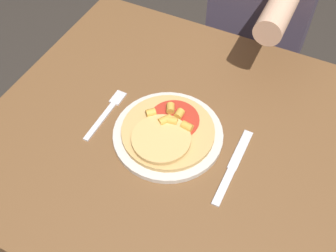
% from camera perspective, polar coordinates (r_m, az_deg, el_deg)
% --- Properties ---
extents(ground_plane, '(8.00, 8.00, 0.00)m').
position_cam_1_polar(ground_plane, '(1.59, 1.21, -17.01)').
color(ground_plane, '#2D2823').
extents(dining_table, '(0.95, 0.83, 0.72)m').
position_cam_1_polar(dining_table, '(1.06, 1.75, -5.20)').
color(dining_table, brown).
rests_on(dining_table, ground_plane).
extents(plate, '(0.27, 0.27, 0.01)m').
position_cam_1_polar(plate, '(0.95, 0.00, -1.23)').
color(plate, beige).
rests_on(plate, dining_table).
extents(pizza, '(0.22, 0.22, 0.04)m').
position_cam_1_polar(pizza, '(0.93, -0.13, -0.75)').
color(pizza, tan).
rests_on(pizza, plate).
extents(fork, '(0.03, 0.18, 0.00)m').
position_cam_1_polar(fork, '(1.01, -8.77, 2.10)').
color(fork, silver).
rests_on(fork, dining_table).
extents(knife, '(0.02, 0.22, 0.00)m').
position_cam_1_polar(knife, '(0.91, 9.33, -5.95)').
color(knife, silver).
rests_on(knife, dining_table).
extents(person_diner, '(0.32, 0.52, 1.22)m').
position_cam_1_polar(person_diner, '(1.41, 13.79, 16.95)').
color(person_diner, '#2D2D38').
rests_on(person_diner, ground_plane).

